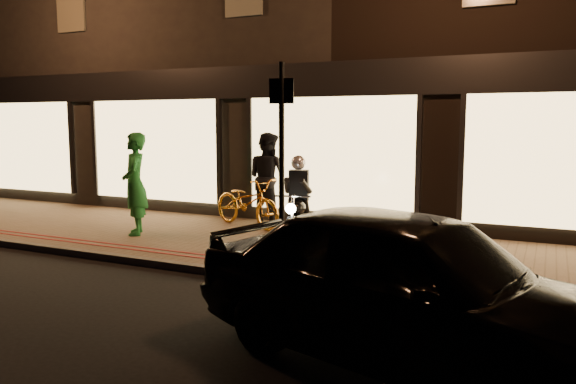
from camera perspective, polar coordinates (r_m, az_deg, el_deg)
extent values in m
plane|color=black|center=(8.39, -5.73, -8.74)|extent=(90.00, 90.00, 0.00)
cube|color=brown|center=(10.09, 0.14, -5.63)|extent=(50.00, 4.00, 0.12)
cube|color=#59544C|center=(8.41, -5.56, -8.27)|extent=(50.00, 0.14, 0.12)
cube|color=maroon|center=(8.73, -4.21, -7.25)|extent=(50.00, 0.06, 0.01)
cube|color=maroon|center=(8.90, -3.58, -6.97)|extent=(50.00, 0.06, 0.01)
cube|color=black|center=(18.98, -7.51, 13.03)|extent=(12.00, 10.00, 8.50)
cube|color=black|center=(11.66, 4.29, 11.36)|extent=(48.00, 0.12, 0.70)
cube|color=#FFD47F|center=(17.08, -25.34, 4.19)|extent=(3.60, 0.06, 2.38)
cube|color=#FFD47F|center=(13.90, -13.42, 4.16)|extent=(3.60, 0.06, 2.38)
cube|color=#FFD47F|center=(11.64, 4.20, 3.78)|extent=(3.60, 0.06, 2.38)
cube|color=#FFD47F|center=(10.87, 26.95, 2.78)|extent=(3.60, 0.06, 2.38)
cube|color=#3F331E|center=(15.85, -21.22, 17.27)|extent=(0.90, 0.06, 1.30)
cylinder|color=black|center=(9.21, 0.35, -4.45)|extent=(0.29, 0.65, 0.64)
cylinder|color=black|center=(10.48, 1.43, -3.03)|extent=(0.29, 0.65, 0.64)
cylinder|color=silver|center=(9.21, 0.35, -4.45)|extent=(0.17, 0.17, 0.14)
cylinder|color=silver|center=(10.48, 1.43, -3.03)|extent=(0.17, 0.17, 0.14)
cube|color=black|center=(9.88, 0.97, -3.18)|extent=(0.45, 0.74, 0.30)
ellipsoid|color=black|center=(9.70, 0.86, -1.58)|extent=(0.45, 0.57, 0.29)
cube|color=black|center=(10.12, 1.21, -1.21)|extent=(0.36, 0.59, 0.09)
cylinder|color=silver|center=(9.25, 0.50, -0.44)|extent=(0.59, 0.20, 0.03)
cylinder|color=silver|center=(9.21, 0.40, -2.55)|extent=(0.14, 0.33, 0.71)
sphere|color=white|center=(9.04, 0.27, -1.70)|extent=(0.21, 0.21, 0.17)
cylinder|color=silver|center=(10.32, 1.98, -3.41)|extent=(0.22, 0.55, 0.07)
cube|color=black|center=(9.95, 1.11, 0.68)|extent=(0.39, 0.31, 0.55)
sphere|color=silver|center=(9.85, 1.07, 3.01)|extent=(0.32, 0.32, 0.26)
cylinder|color=black|center=(9.65, -0.09, 0.66)|extent=(0.33, 0.58, 0.34)
cylinder|color=black|center=(9.61, 1.79, 0.62)|extent=(0.17, 0.61, 0.34)
cylinder|color=black|center=(9.99, 0.28, -1.90)|extent=(0.25, 0.29, 0.46)
cylinder|color=black|center=(9.95, 1.87, -1.94)|extent=(0.13, 0.27, 0.46)
cylinder|color=black|center=(7.98, -0.66, 2.32)|extent=(0.09, 0.09, 3.00)
cube|color=black|center=(7.97, -0.67, 10.23)|extent=(0.35, 0.10, 0.35)
imported|color=orange|center=(11.64, -4.17, -1.06)|extent=(2.06, 1.35, 1.02)
imported|color=#1F752F|center=(11.17, -15.29, 0.80)|extent=(0.81, 0.86, 1.97)
imported|color=black|center=(12.07, -2.07, 1.45)|extent=(1.12, 0.99, 1.94)
imported|color=black|center=(5.48, 12.33, -9.26)|extent=(4.79, 2.97, 1.52)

